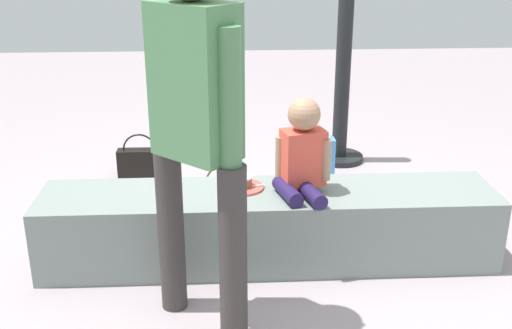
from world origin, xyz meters
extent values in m
plane|color=#A2949A|center=(0.00, 0.00, 0.00)|extent=(12.00, 12.00, 0.00)
cube|color=gray|center=(0.00, 0.00, 0.19)|extent=(2.32, 0.45, 0.39)
cylinder|color=#261A4D|center=(0.08, -0.08, 0.42)|extent=(0.14, 0.26, 0.08)
cylinder|color=#261A4D|center=(0.19, -0.11, 0.42)|extent=(0.14, 0.26, 0.08)
cube|color=#E6503E|center=(0.17, 0.01, 0.57)|extent=(0.24, 0.18, 0.28)
sphere|color=tan|center=(0.17, 0.01, 0.79)|extent=(0.16, 0.16, 0.16)
cylinder|color=tan|center=(0.06, 0.04, 0.56)|extent=(0.05, 0.05, 0.21)
cylinder|color=tan|center=(0.28, -0.02, 0.56)|extent=(0.05, 0.05, 0.21)
cylinder|color=#373230|center=(-0.19, -0.65, 0.39)|extent=(0.12, 0.12, 0.78)
cylinder|color=#373230|center=(-0.46, -0.41, 0.39)|extent=(0.12, 0.12, 0.78)
cube|color=#4D8151|center=(-0.33, -0.53, 1.08)|extent=(0.38, 0.37, 0.60)
cylinder|color=#4D8151|center=(-0.20, -0.65, 1.03)|extent=(0.09, 0.09, 0.57)
cylinder|color=#4D8151|center=(-0.46, -0.41, 1.03)|extent=(0.09, 0.09, 0.57)
cylinder|color=#E0594C|center=(-0.13, 0.06, 0.39)|extent=(0.22, 0.22, 0.01)
cylinder|color=#875D4B|center=(-0.13, 0.06, 0.42)|extent=(0.10, 0.10, 0.05)
cylinder|color=silver|center=(-0.13, 0.06, 0.45)|extent=(0.10, 0.10, 0.01)
cube|color=silver|center=(-0.07, 0.05, 0.40)|extent=(0.11, 0.04, 0.00)
cube|color=#4C99E0|center=(0.44, 1.08, 0.15)|extent=(0.19, 0.10, 0.30)
torus|color=white|center=(0.39, 1.08, 0.30)|extent=(0.07, 0.01, 0.07)
torus|color=white|center=(0.48, 1.08, 0.30)|extent=(0.07, 0.01, 0.07)
cylinder|color=black|center=(0.64, 1.47, 0.02)|extent=(0.36, 0.36, 0.04)
cylinder|color=black|center=(0.64, 1.47, 0.67)|extent=(0.11, 0.11, 1.26)
cylinder|color=silver|center=(-0.12, 1.10, 0.07)|extent=(0.06, 0.06, 0.15)
cone|color=silver|center=(-0.12, 1.10, 0.16)|extent=(0.06, 0.06, 0.03)
cylinder|color=white|center=(-0.12, 1.10, 0.18)|extent=(0.03, 0.03, 0.02)
cylinder|color=silver|center=(0.42, 0.41, 0.09)|extent=(0.07, 0.07, 0.18)
cone|color=silver|center=(0.42, 0.41, 0.20)|extent=(0.06, 0.06, 0.03)
cylinder|color=white|center=(0.42, 0.41, 0.22)|extent=(0.03, 0.03, 0.02)
cylinder|color=red|center=(-0.91, 0.58, 0.05)|extent=(0.07, 0.07, 0.10)
cube|color=white|center=(0.23, 0.73, 0.06)|extent=(0.38, 0.35, 0.12)
cube|color=black|center=(-0.80, 1.18, 0.11)|extent=(0.31, 0.10, 0.21)
torus|color=black|center=(-0.80, 1.18, 0.21)|extent=(0.23, 0.01, 0.23)
cube|color=brown|center=(-0.23, 0.50, 0.12)|extent=(0.29, 0.14, 0.24)
torus|color=brown|center=(-0.23, 0.50, 0.24)|extent=(0.21, 0.01, 0.21)
camera|label=1|loc=(-0.22, -2.86, 1.63)|focal=43.35mm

